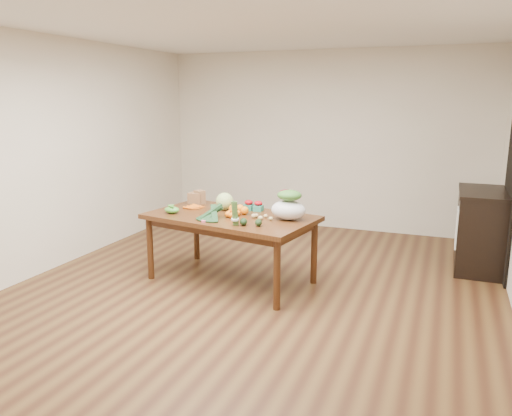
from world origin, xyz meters
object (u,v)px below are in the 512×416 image
at_px(kale_bunch, 209,213).
at_px(cabbage, 225,201).
at_px(cabinet, 479,230).
at_px(dining_table, 231,248).
at_px(paper_bag, 196,197).
at_px(mandarin_cluster, 233,212).
at_px(salad_bag, 288,206).
at_px(asparagus_bundle, 235,213).

bearing_deg(kale_bunch, cabbage, 106.67).
bearing_deg(cabinet, dining_table, -150.08).
bearing_deg(paper_bag, cabbage, -21.40).
bearing_deg(paper_bag, mandarin_cluster, -33.08).
bearing_deg(kale_bunch, salad_bag, 33.45).
height_order(kale_bunch, asparagus_bundle, asparagus_bundle).
height_order(mandarin_cluster, asparagus_bundle, asparagus_bundle).
xyz_separation_m(cabbage, salad_bag, (0.81, -0.18, 0.04)).
relative_size(dining_table, paper_bag, 7.71).
relative_size(cabinet, kale_bunch, 2.55).
bearing_deg(asparagus_bundle, kale_bunch, 172.64).
bearing_deg(cabbage, dining_table, -51.66).
bearing_deg(cabinet, salad_bag, -143.20).
bearing_deg(salad_bag, paper_bag, 164.39).
height_order(asparagus_bundle, salad_bag, salad_bag).
relative_size(paper_bag, cabbage, 1.16).
bearing_deg(mandarin_cluster, dining_table, 134.86).
distance_m(cabinet, mandarin_cluster, 2.96).
xyz_separation_m(paper_bag, cabbage, (0.46, -0.18, 0.02)).
distance_m(dining_table, asparagus_bundle, 0.67).
xyz_separation_m(cabinet, kale_bunch, (-2.68, -1.76, 0.36)).
height_order(mandarin_cluster, salad_bag, salad_bag).
relative_size(cabbage, mandarin_cluster, 1.10).
relative_size(cabinet, asparagus_bundle, 4.08).
relative_size(dining_table, kale_bunch, 4.45).
distance_m(dining_table, paper_bag, 0.87).
height_order(cabinet, mandarin_cluster, cabinet).
distance_m(dining_table, cabinet, 2.96).
relative_size(paper_bag, salad_bag, 0.63).
relative_size(dining_table, cabbage, 8.97).
xyz_separation_m(mandarin_cluster, asparagus_bundle, (0.18, -0.35, 0.08)).
xyz_separation_m(paper_bag, asparagus_bundle, (0.85, -0.79, 0.04)).
height_order(cabbage, salad_bag, salad_bag).
relative_size(cabbage, salad_bag, 0.54).
height_order(cabbage, asparagus_bundle, asparagus_bundle).
relative_size(paper_bag, mandarin_cluster, 1.28).
relative_size(paper_bag, kale_bunch, 0.58).
distance_m(mandarin_cluster, kale_bunch, 0.29).
height_order(cabinet, asparagus_bundle, asparagus_bundle).
distance_m(cabinet, kale_bunch, 3.22).
height_order(paper_bag, cabbage, cabbage).
bearing_deg(salad_bag, cabinet, 36.80).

